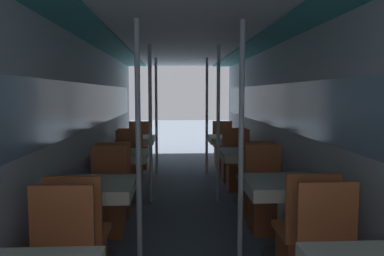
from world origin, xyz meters
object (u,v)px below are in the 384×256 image
dining_table_left_2 (122,158)px  chair_right_far_1 (266,204)px  dining_table_left_3 (135,142)px  dining_table_right_3 (228,141)px  chair_left_near_1 (80,255)px  support_pole_left_2 (150,125)px  chair_left_near_3 (132,165)px  chair_left_far_2 (128,172)px  dining_table_right_1 (282,190)px  chair_left_far_3 (139,154)px  chair_right_near_2 (255,191)px  chair_left_near_2 (116,193)px  chair_right_near_3 (232,164)px  dining_table_left_1 (95,192)px  support_pole_right_3 (207,116)px  chair_right_far_2 (238,171)px  chair_right_far_3 (223,153)px  support_pole_left_1 (138,141)px  support_pole_right_1 (241,141)px  support_pole_right_2 (218,124)px  dining_table_right_2 (246,157)px  chair_left_far_1 (108,207)px  chair_right_near_1 (304,250)px  support_pole_left_3 (156,117)px

dining_table_left_2 → chair_right_far_1: size_ratio=0.76×
chair_right_far_1 → dining_table_left_3: bearing=-59.7°
dining_table_left_3 → dining_table_right_3: (1.72, 0.00, 0.00)m
chair_left_near_1 → support_pole_left_2: bearing=80.6°
chair_left_near_3 → chair_right_far_1: size_ratio=1.00×
chair_left_far_2 → dining_table_left_2: bearing=90.0°
support_pole_left_2 → dining_table_right_1: support_pole_left_2 is taller
chair_left_far_3 → chair_right_near_2: (1.72, -2.98, 0.00)m
chair_left_near_2 → support_pole_left_2: bearing=57.0°
support_pole_left_2 → chair_right_near_3: bearing=41.4°
dining_table_left_2 → chair_right_near_2: 1.85m
dining_table_left_2 → chair_left_near_2: bearing=-90.0°
dining_table_left_1 → support_pole_right_3: support_pole_right_3 is taller
chair_right_far_2 → chair_right_far_3: size_ratio=1.00×
support_pole_right_3 → dining_table_right_1: bearing=-83.7°
dining_table_left_2 → support_pole_right_3: bearing=53.2°
support_pole_left_1 → chair_right_far_3: bearing=72.3°
chair_right_far_1 → support_pole_right_1: bearing=57.0°
dining_table_right_3 → chair_right_far_3: bearing=90.0°
support_pole_right_2 → dining_table_left_3: bearing=126.8°
dining_table_left_3 → chair_left_near_3: bearing=-90.0°
support_pole_left_1 → dining_table_right_2: 2.27m
chair_left_far_1 → chair_right_near_2: (1.72, 0.57, 0.00)m
dining_table_left_1 → support_pole_right_3: 3.82m
chair_right_near_1 → chair_right_near_3: size_ratio=1.00×
chair_right_near_2 → support_pole_right_2: bearing=123.0°
dining_table_left_1 → chair_right_far_1: (1.72, 0.60, -0.32)m
support_pole_right_1 → chair_right_near_2: (0.39, 1.17, -0.79)m
chair_left_near_3 → support_pole_right_2: support_pole_right_2 is taller
support_pole_right_1 → dining_table_left_1: bearing=180.0°
chair_left_far_3 → chair_right_near_2: same height
support_pole_left_2 → chair_right_far_1: support_pole_left_2 is taller
chair_left_far_2 → chair_left_near_3: (0.00, 0.57, 0.00)m
dining_table_left_1 → chair_right_far_2: bearing=54.1°
dining_table_left_2 → chair_right_near_3: (1.72, 1.17, -0.32)m
support_pole_right_2 → chair_left_near_3: bearing=138.6°
chair_right_near_3 → chair_right_far_3: (0.00, 1.21, 0.00)m
chair_left_near_3 → dining_table_left_3: bearing=90.0°
chair_left_far_1 → chair_right_far_1: bearing=-180.0°
dining_table_right_1 → chair_right_far_3: bearing=90.0°
support_pole_left_2 → support_pole_right_3: 2.01m
chair_right_near_2 → dining_table_right_3: bearing=90.0°
dining_table_left_2 → chair_left_far_2: chair_left_far_2 is taller
chair_right_far_3 → dining_table_left_1: bearing=67.5°
chair_right_far_3 → chair_left_near_1: bearing=70.1°
chair_left_far_2 → chair_right_near_1: bearing=120.0°
chair_left_near_3 → chair_right_far_1: same height
dining_table_right_2 → chair_right_far_3: (0.00, 2.38, -0.32)m
chair_left_near_1 → dining_table_left_2: 2.40m
support_pole_left_3 → dining_table_right_2: bearing=-53.2°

